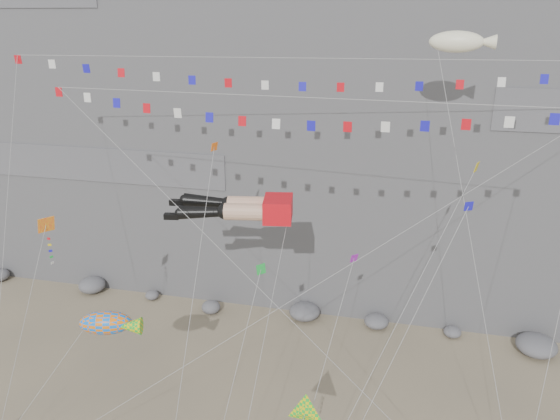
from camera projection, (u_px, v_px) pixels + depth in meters
The scene contains 14 objects.
cliff at pixel (339, 6), 51.52m from camera, with size 80.00×28.00×50.00m, color slate.
talus_boulders at pixel (305, 312), 45.99m from camera, with size 60.00×3.00×1.20m, color slate, non-canonical shape.
legs_kite at pixel (243, 208), 33.41m from camera, with size 7.99×18.24×21.31m.
flag_banner_upper at pixel (322, 59), 32.34m from camera, with size 39.01×16.61×30.43m.
flag_banner_lower at pixel (294, 98), 28.57m from camera, with size 29.05×7.46×24.51m.
harlequin_kite at pixel (46, 225), 31.05m from camera, with size 2.75×6.68×14.23m.
fish_windsock at pixel (105, 323), 30.95m from camera, with size 8.00×6.05×10.79m.
delta_kite at pixel (305, 414), 26.78m from camera, with size 2.21×8.16×9.74m.
blimp_windsock at pixel (457, 43), 31.76m from camera, with size 6.81×13.73×26.55m.
small_kite_a at pixel (213, 154), 32.31m from camera, with size 2.20×15.04×22.16m.
small_kite_b at pixel (353, 263), 31.07m from camera, with size 2.95×12.78×16.56m.
small_kite_c at pixel (260, 273), 29.60m from camera, with size 1.54×11.80×15.71m.
small_kite_d at pixel (474, 173), 29.59m from camera, with size 8.99×13.65×22.49m.
small_kite_e at pixel (465, 214), 26.95m from camera, with size 7.56×9.77×19.08m.
Camera 1 is at (7.40, -22.79, 24.16)m, focal length 35.00 mm.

